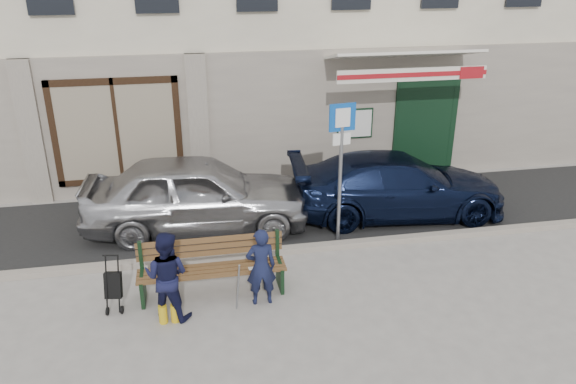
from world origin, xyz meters
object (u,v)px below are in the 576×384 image
object	(u,v)px
bench	(209,269)
woman	(167,276)
parking_sign	(341,151)
man	(261,267)
car_silver	(197,193)
car_navy	(397,185)
stroller	(113,287)

from	to	relation	value
bench	woman	xyz separation A→B (m)	(-0.65, -0.51, 0.26)
parking_sign	man	world-z (taller)	parking_sign
car_silver	man	xyz separation A→B (m)	(0.87, -2.90, -0.11)
car_navy	stroller	xyz separation A→B (m)	(-5.63, -2.53, -0.27)
car_silver	parking_sign	size ratio (longest dim) A/B	1.64
car_silver	bench	distance (m)	2.51
woman	parking_sign	bearing A→B (deg)	-127.43
stroller	man	bearing A→B (deg)	2.31
car_silver	man	bearing A→B (deg)	-159.43
car_silver	bench	xyz separation A→B (m)	(0.08, -2.49, -0.31)
parking_sign	bench	distance (m)	3.25
parking_sign	bench	world-z (taller)	parking_sign
car_silver	stroller	distance (m)	3.01
car_silver	bench	size ratio (longest dim) A/B	1.88
car_silver	parking_sign	xyz separation A→B (m)	(2.65, -1.07, 1.08)
car_navy	woman	bearing A→B (deg)	126.00
parking_sign	bench	xyz separation A→B (m)	(-2.57, -1.42, -1.39)
car_navy	bench	xyz separation A→B (m)	(-4.12, -2.39, -0.21)
man	woman	xyz separation A→B (m)	(-1.45, -0.11, 0.06)
parking_sign	stroller	bearing A→B (deg)	-167.39
bench	stroller	distance (m)	1.51
car_navy	woman	distance (m)	5.59
car_navy	parking_sign	bearing A→B (deg)	126.79
man	stroller	size ratio (longest dim) A/B	1.47
man	parking_sign	bearing A→B (deg)	-134.98
car_navy	bench	size ratio (longest dim) A/B	1.91
car_navy	stroller	distance (m)	6.18
car_silver	parking_sign	distance (m)	3.05
car_silver	car_navy	xyz separation A→B (m)	(4.20, -0.10, -0.10)
car_silver	bench	bearing A→B (deg)	-174.43
bench	car_navy	bearing A→B (deg)	30.13
car_silver	woman	size ratio (longest dim) A/B	3.13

